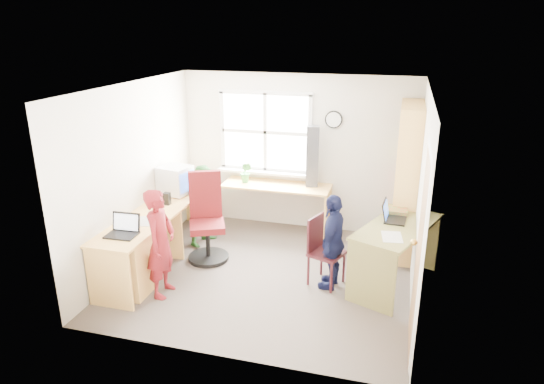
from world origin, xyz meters
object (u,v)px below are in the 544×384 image
at_px(bookshelf, 406,184).
at_px(person_green, 206,205).
at_px(potted_plant, 246,172).
at_px(person_red, 161,243).
at_px(laptop_left, 123,230).
at_px(person_navy, 333,242).
at_px(l_desk, 163,240).
at_px(wooden_chair, 322,248).
at_px(laptop_right, 391,216).
at_px(swivel_chair, 207,222).
at_px(right_desk, 396,242).
at_px(crt_monitor, 175,180).
at_px(cd_tower, 313,156).

bearing_deg(bookshelf, person_green, -170.35).
xyz_separation_m(potted_plant, person_red, (-0.34, -2.18, -0.25)).
height_order(laptop_left, person_navy, person_navy).
height_order(l_desk, wooden_chair, wooden_chair).
bearing_deg(person_green, potted_plant, -12.96).
distance_m(person_red, person_navy, 2.04).
bearing_deg(person_red, potted_plant, -11.49).
bearing_deg(person_red, laptop_left, 94.57).
height_order(laptop_right, person_navy, person_navy).
bearing_deg(swivel_chair, potted_plant, 55.16).
relative_size(right_desk, person_green, 1.28).
height_order(crt_monitor, person_green, person_green).
relative_size(crt_monitor, cd_tower, 0.53).
distance_m(wooden_chair, cd_tower, 1.75).
bearing_deg(l_desk, bookshelf, 26.43).
height_order(laptop_left, cd_tower, cd_tower).
xyz_separation_m(swivel_chair, person_green, (-0.19, 0.44, 0.08)).
height_order(wooden_chair, potted_plant, potted_plant).
bearing_deg(laptop_left, potted_plant, 68.43).
bearing_deg(crt_monitor, laptop_right, 5.86).
height_order(right_desk, laptop_left, laptop_left).
xyz_separation_m(l_desk, potted_plant, (0.57, 1.69, 0.46)).
xyz_separation_m(person_red, person_green, (-0.05, 1.48, -0.07)).
bearing_deg(l_desk, person_navy, 5.81).
height_order(crt_monitor, person_red, person_red).
bearing_deg(right_desk, l_desk, -149.14).
height_order(laptop_right, cd_tower, cd_tower).
relative_size(laptop_right, person_green, 0.31).
xyz_separation_m(crt_monitor, person_green, (0.43, 0.08, -0.37)).
relative_size(right_desk, bookshelf, 0.72).
distance_m(laptop_left, cd_tower, 2.98).
bearing_deg(laptop_left, l_desk, 67.32).
xyz_separation_m(l_desk, swivel_chair, (0.38, 0.56, 0.06)).
distance_m(l_desk, bookshelf, 3.35).
distance_m(wooden_chair, laptop_left, 2.39).
xyz_separation_m(swivel_chair, person_navy, (1.78, -0.34, 0.08)).
distance_m(person_green, person_navy, 2.12).
xyz_separation_m(l_desk, bookshelf, (2.96, 1.47, 0.55)).
xyz_separation_m(cd_tower, potted_plant, (-1.01, -0.12, -0.29)).
bearing_deg(bookshelf, swivel_chair, -160.56).
distance_m(bookshelf, crt_monitor, 3.25).
distance_m(cd_tower, person_red, 2.72).
xyz_separation_m(laptop_left, potted_plant, (0.77, 2.23, 0.11)).
xyz_separation_m(laptop_left, cd_tower, (1.78, 2.35, 0.40)).
height_order(potted_plant, person_red, person_red).
bearing_deg(crt_monitor, right_desk, 3.15).
height_order(right_desk, cd_tower, cd_tower).
distance_m(swivel_chair, wooden_chair, 1.67).
relative_size(person_red, person_navy, 1.10).
xyz_separation_m(laptop_right, person_navy, (-0.65, -0.40, -0.25)).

